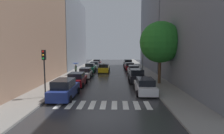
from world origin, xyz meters
The scene contains 22 objects.
ground_plane centered at (0.00, 24.00, -0.02)m, with size 28.00×72.00×0.04m, color #2B2B2D.
sidewalk_left centered at (-6.50, 24.00, 0.07)m, with size 3.00×72.00×0.15m, color gray.
sidewalk_right centered at (6.50, 24.00, 0.07)m, with size 3.00×72.00×0.15m, color gray.
crosswalk_stripes centered at (0.00, 2.68, 0.01)m, with size 7.65×2.20×0.01m.
building_left_mid centered at (-11.00, 31.63, 8.07)m, with size 6.00×20.91×16.14m, color slate.
building_right_mid centered at (11.00, 29.63, 10.74)m, with size 6.00×21.66×21.49m, color slate.
parked_car_left_nearest centered at (-3.76, 4.66, 0.82)m, with size 2.09×4.72×1.76m.
parked_car_left_second centered at (-3.78, 10.08, 0.76)m, with size 2.10×4.11×1.63m.
parked_car_left_third centered at (-3.77, 16.28, 0.73)m, with size 2.07×4.15×1.55m.
parked_car_left_fourth centered at (-3.96, 22.69, 0.81)m, with size 2.02×4.47×1.73m.
parked_car_left_fifth centered at (-3.85, 28.91, 0.74)m, with size 2.16×4.14×1.56m.
parked_car_left_sixth centered at (-3.90, 34.27, 0.80)m, with size 2.02×4.67×1.70m.
parked_car_right_nearest centered at (3.99, 6.71, 0.73)m, with size 2.05×4.67×1.55m.
parked_car_right_second centered at (3.81, 12.85, 0.82)m, with size 2.18×4.72×1.77m.
parked_car_right_third centered at (4.00, 19.50, 0.76)m, with size 2.00×4.54×1.63m.
parked_car_right_fourth centered at (3.80, 26.11, 0.74)m, with size 2.14×4.39×1.57m.
parked_car_right_fifth centered at (3.90, 32.57, 0.84)m, with size 2.24×4.24×1.81m.
taxi_midroad centered at (-1.31, 22.69, 0.77)m, with size 2.08×4.68×1.81m.
pedestrian_foreground centered at (-5.67, 17.92, 1.67)m, with size 1.17×1.17×1.99m.
street_tree_right centered at (6.53, 11.23, 5.34)m, with size 5.15×5.15×7.77m.
traffic_light_left_corner centered at (-5.45, 4.40, 3.29)m, with size 0.30×0.42×4.30m.
lamp_post_right centered at (5.55, 19.15, 4.36)m, with size 0.60×0.28×7.34m.
Camera 1 is at (1.05, -11.54, 4.62)m, focal length 28.85 mm.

